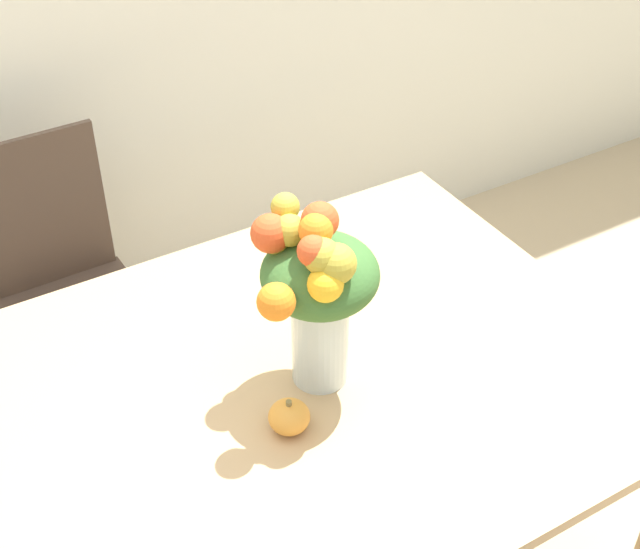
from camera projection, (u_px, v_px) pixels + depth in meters
The scene contains 4 objects.
dining_table at pixel (289, 412), 1.90m from camera, with size 1.47×1.10×0.76m.
flower_vase at pixel (317, 288), 1.72m from camera, with size 0.28×0.24×0.42m.
pumpkin at pixel (289, 417), 1.74m from camera, with size 0.08×0.08×0.08m.
dining_chair_near_window at pixel (64, 295), 2.54m from camera, with size 0.43×0.43×0.92m.
Camera 1 is at (-0.61, -1.17, 2.08)m, focal length 50.00 mm.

